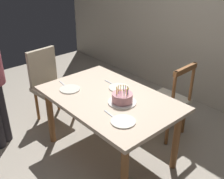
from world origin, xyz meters
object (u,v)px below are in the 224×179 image
plate_near_guest (123,121)px  chair_upholstered (49,82)px  plate_near_celebrant (70,89)px  dining_table (109,105)px  plate_far_side (119,88)px  birthday_cake (122,98)px  chair_spindle_back (168,101)px

plate_near_guest → chair_upholstered: bearing=175.4°
plate_near_celebrant → plate_near_guest: same height
dining_table → chair_upholstered: chair_upholstered is taller
chair_upholstered → plate_near_guest: bearing=-4.6°
plate_far_side → dining_table: bearing=-71.0°
birthday_cake → plate_near_celebrant: size_ratio=1.27×
plate_near_guest → chair_spindle_back: (-0.25, 0.99, -0.28)m
plate_near_celebrant → plate_far_side: bearing=52.2°
chair_spindle_back → plate_far_side: bearing=-113.8°
plate_near_guest → chair_spindle_back: 1.06m
plate_far_side → chair_upholstered: (-1.03, -0.29, -0.20)m
plate_near_guest → chair_upholstered: chair_upholstered is taller
plate_far_side → birthday_cake: bearing=-37.1°
dining_table → chair_upholstered: (-1.11, -0.08, -0.10)m
birthday_cake → plate_far_side: size_ratio=1.27×
plate_near_celebrant → plate_near_guest: size_ratio=1.00×
plate_far_side → chair_upholstered: 1.09m
birthday_cake → chair_spindle_back: chair_spindle_back is taller
plate_far_side → chair_spindle_back: size_ratio=0.23×
dining_table → birthday_cake: birthday_cake is taller
birthday_cake → chair_spindle_back: bearing=89.9°
dining_table → plate_near_guest: size_ratio=6.52×
dining_table → chair_spindle_back: bearing=76.9°
plate_far_side → chair_spindle_back: (0.25, 0.57, -0.28)m
plate_near_celebrant → plate_near_guest: 0.82m
plate_far_side → chair_spindle_back: 0.69m
chair_spindle_back → chair_upholstered: bearing=-146.1°
chair_spindle_back → plate_near_celebrant: bearing=-120.2°
plate_near_guest → chair_spindle_back: size_ratio=0.23×
plate_near_guest → plate_near_celebrant: bearing=180.0°
birthday_cake → plate_near_celebrant: (-0.58, -0.22, -0.04)m
plate_near_guest → chair_upholstered: 1.55m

